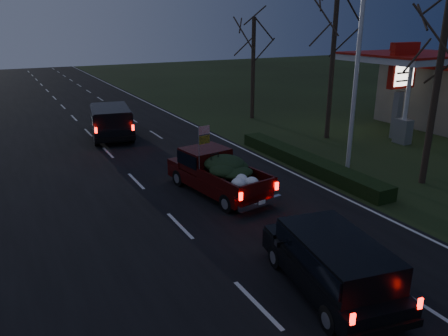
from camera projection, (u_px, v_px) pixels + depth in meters
name	position (u px, v px, depth m)	size (l,w,h in m)	color
ground	(180.00, 226.00, 15.01)	(120.00, 120.00, 0.00)	black
road_asphalt	(180.00, 226.00, 15.00)	(14.00, 120.00, 0.02)	black
hedge_row	(306.00, 162.00, 20.89)	(1.00, 10.00, 0.60)	black
light_pole	(359.00, 50.00, 19.16)	(0.50, 0.90, 9.16)	silver
gas_price_pylon	(402.00, 75.00, 25.11)	(2.00, 0.41, 5.57)	gray
gas_canopy	(413.00, 62.00, 26.66)	(7.10, 6.10, 4.88)	silver
bare_tree_near	(442.00, 50.00, 17.28)	(3.60, 3.60, 7.50)	black
bare_tree_mid	(335.00, 28.00, 24.41)	(3.60, 3.60, 8.50)	black
bare_tree_far	(254.00, 44.00, 30.17)	(3.60, 3.60, 7.00)	black
pickup_truck	(217.00, 171.00, 17.60)	(2.58, 5.14, 2.58)	#3C0908
lead_suv	(111.00, 119.00, 26.07)	(3.05, 5.58, 1.52)	black
rear_suv	(334.00, 260.00, 11.00)	(2.61, 4.73, 1.29)	black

